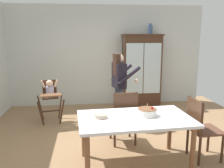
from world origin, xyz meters
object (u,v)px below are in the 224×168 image
object	(u,v)px
ceramic_vase	(150,29)
high_chair_with_toddler	(50,93)
china_cabinet	(141,70)
serving_bowl	(101,116)
dining_table	(135,123)
dining_chair_far_side	(124,114)
birthday_cake	(147,112)
adult_person	(119,81)
dining_chair_right_end	(200,125)

from	to	relation	value
ceramic_vase	high_chair_with_toddler	size ratio (longest dim) A/B	0.28
china_cabinet	ceramic_vase	world-z (taller)	ceramic_vase
ceramic_vase	serving_bowl	xyz separation A→B (m)	(-1.53, -3.03, -1.29)
ceramic_vase	dining_table	xyz separation A→B (m)	(-1.04, -3.07, -1.40)
high_chair_with_toddler	serving_bowl	xyz separation A→B (m)	(0.98, -1.95, 0.11)
china_cabinet	dining_chair_far_side	world-z (taller)	china_cabinet
birthday_cake	serving_bowl	xyz separation A→B (m)	(-0.68, -0.02, -0.03)
dining_table	serving_bowl	size ratio (longest dim) A/B	9.25
high_chair_with_toddler	birthday_cake	xyz separation A→B (m)	(1.66, -1.94, 0.14)
ceramic_vase	adult_person	xyz separation A→B (m)	(-1.02, -1.44, -1.09)
china_cabinet	ceramic_vase	xyz separation A→B (m)	(0.21, 0.00, 1.08)
ceramic_vase	high_chair_with_toddler	distance (m)	3.06
birthday_cake	dining_chair_far_side	xyz separation A→B (m)	(-0.23, 0.64, -0.24)
dining_table	birthday_cake	bearing A→B (deg)	15.43
dining_chair_far_side	serving_bowl	bearing A→B (deg)	50.87
dining_table	high_chair_with_toddler	bearing A→B (deg)	126.30
dining_table	serving_bowl	bearing A→B (deg)	175.51
high_chair_with_toddler	dining_table	world-z (taller)	high_chair_with_toddler
serving_bowl	china_cabinet	bearing A→B (deg)	66.48
high_chair_with_toddler	dining_chair_far_side	xyz separation A→B (m)	(1.43, -1.30, -0.10)
ceramic_vase	dining_table	distance (m)	3.53
ceramic_vase	high_chair_with_toddler	world-z (taller)	ceramic_vase
dining_chair_right_end	china_cabinet	bearing A→B (deg)	0.15
china_cabinet	high_chair_with_toddler	distance (m)	2.55
china_cabinet	dining_chair_far_side	distance (m)	2.56
dining_chair_far_side	dining_chair_right_end	world-z (taller)	same
serving_bowl	dining_table	bearing A→B (deg)	-4.49
ceramic_vase	dining_table	bearing A→B (deg)	-108.69
ceramic_vase	birthday_cake	world-z (taller)	ceramic_vase
china_cabinet	adult_person	world-z (taller)	china_cabinet
dining_table	birthday_cake	size ratio (longest dim) A/B	5.95
ceramic_vase	birthday_cake	size ratio (longest dim) A/B	0.96
china_cabinet	high_chair_with_toddler	bearing A→B (deg)	-154.91
birthday_cake	serving_bowl	bearing A→B (deg)	-178.72
serving_bowl	adult_person	bearing A→B (deg)	72.55
china_cabinet	high_chair_with_toddler	world-z (taller)	china_cabinet
birthday_cake	dining_chair_far_side	world-z (taller)	dining_chair_far_side
dining_table	dining_chair_right_end	size ratio (longest dim) A/B	1.73
china_cabinet	adult_person	xyz separation A→B (m)	(-0.82, -1.43, -0.00)
china_cabinet	serving_bowl	bearing A→B (deg)	-113.52
dining_chair_far_side	high_chair_with_toddler	bearing A→B (deg)	-47.01
birthday_cake	dining_chair_right_end	world-z (taller)	dining_chair_right_end
dining_chair_far_side	china_cabinet	bearing A→B (deg)	-114.81
adult_person	dining_table	size ratio (longest dim) A/B	0.92
dining_chair_right_end	dining_chair_far_side	bearing A→B (deg)	55.54
china_cabinet	dining_chair_far_side	bearing A→B (deg)	-110.11
high_chair_with_toddler	dining_chair_far_side	size ratio (longest dim) A/B	0.99
ceramic_vase	dining_chair_far_side	world-z (taller)	ceramic_vase
dining_table	birthday_cake	xyz separation A→B (m)	(0.19, 0.05, 0.14)
birthday_cake	dining_chair_right_end	xyz separation A→B (m)	(0.83, 0.00, -0.24)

